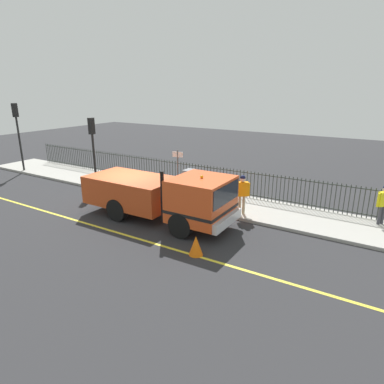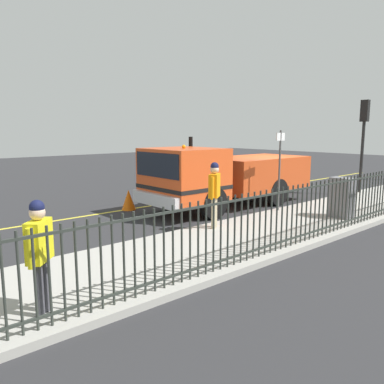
# 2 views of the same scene
# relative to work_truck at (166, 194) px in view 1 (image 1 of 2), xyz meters

# --- Properties ---
(ground_plane) EXTENTS (59.45, 59.45, 0.00)m
(ground_plane) POSITION_rel_work_truck_xyz_m (0.19, 2.37, -1.19)
(ground_plane) COLOR #2B2B2D
(ground_plane) RESTS_ON ground
(sidewalk_slab) EXTENTS (2.97, 27.02, 0.13)m
(sidewalk_slab) POSITION_rel_work_truck_xyz_m (3.15, 2.37, -1.12)
(sidewalk_slab) COLOR #A3A099
(sidewalk_slab) RESTS_ON ground
(lane_marking) EXTENTS (0.12, 24.32, 0.01)m
(lane_marking) POSITION_rel_work_truck_xyz_m (-1.91, 2.37, -1.19)
(lane_marking) COLOR yellow
(lane_marking) RESTS_ON ground
(work_truck) EXTENTS (2.30, 6.62, 2.43)m
(work_truck) POSITION_rel_work_truck_xyz_m (0.00, 0.00, 0.00)
(work_truck) COLOR #D84C1E
(work_truck) RESTS_ON ground
(worker_standing) EXTENTS (0.45, 0.54, 1.72)m
(worker_standing) POSITION_rel_work_truck_xyz_m (2.14, -2.42, -0.01)
(worker_standing) COLOR orange
(worker_standing) RESTS_ON sidewalk_slab
(pedestrian_distant) EXTENTS (0.47, 0.47, 1.62)m
(pedestrian_distant) POSITION_rel_work_truck_xyz_m (3.99, -7.59, -0.07)
(pedestrian_distant) COLOR yellow
(pedestrian_distant) RESTS_ON sidewalk_slab
(iron_fence) EXTENTS (0.04, 23.01, 1.35)m
(iron_fence) POSITION_rel_work_truck_xyz_m (4.40, 2.37, -0.38)
(iron_fence) COLOR #2D332D
(iron_fence) RESTS_ON sidewalk_slab
(traffic_light_near) EXTENTS (0.30, 0.21, 3.70)m
(traffic_light_near) POSITION_rel_work_truck_xyz_m (1.91, 6.16, 1.58)
(traffic_light_near) COLOR black
(traffic_light_near) RESTS_ON sidewalk_slab
(traffic_light_mid) EXTENTS (0.33, 0.26, 4.28)m
(traffic_light_mid) POSITION_rel_work_truck_xyz_m (2.01, 13.04, 1.97)
(traffic_light_mid) COLOR black
(traffic_light_mid) RESTS_ON sidewalk_slab
(utility_cabinet) EXTENTS (0.63, 0.44, 1.17)m
(utility_cabinet) POSITION_rel_work_truck_xyz_m (3.71, 1.22, -0.47)
(utility_cabinet) COLOR slate
(utility_cabinet) RESTS_ON sidewalk_slab
(traffic_cone) EXTENTS (0.48, 0.48, 0.68)m
(traffic_cone) POSITION_rel_work_truck_xyz_m (-1.85, -2.53, -0.85)
(traffic_cone) COLOR orange
(traffic_cone) RESTS_ON ground
(street_sign) EXTENTS (0.10, 0.50, 2.52)m
(street_sign) POSITION_rel_work_truck_xyz_m (1.89, 0.69, 0.50)
(street_sign) COLOR #4C4C4C
(street_sign) RESTS_ON sidewalk_slab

